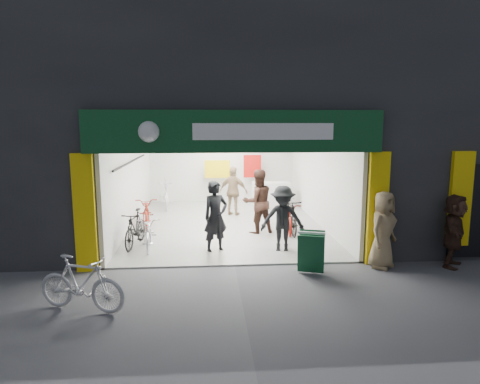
{
  "coord_description": "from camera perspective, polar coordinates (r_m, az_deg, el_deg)",
  "views": [
    {
      "loc": [
        -0.6,
        -9.31,
        3.25
      ],
      "look_at": [
        0.23,
        1.5,
        1.47
      ],
      "focal_mm": 32.0,
      "sensor_mm": 36.0,
      "label": 1
    }
  ],
  "objects": [
    {
      "name": "bike_right_back",
      "position": [
        13.52,
        5.91,
        -2.41
      ],
      "size": [
        0.51,
        1.7,
        1.02
      ],
      "primitive_type": "imported",
      "rotation": [
        0.0,
        0.0,
        0.02
      ],
      "color": "#ACACB1",
      "rests_on": "ground"
    },
    {
      "name": "bike_left_back",
      "position": [
        16.31,
        -9.84,
        -0.31
      ],
      "size": [
        0.7,
        1.89,
        1.11
      ],
      "primitive_type": "imported",
      "rotation": [
        0.0,
        0.0,
        0.1
      ],
      "color": "silver",
      "rests_on": "ground"
    },
    {
      "name": "bike_left_midfront",
      "position": [
        11.55,
        -13.8,
        -4.77
      ],
      "size": [
        0.7,
        1.68,
        0.98
      ],
      "primitive_type": "imported",
      "rotation": [
        0.0,
        0.0,
        -0.15
      ],
      "color": "black",
      "rests_on": "ground"
    },
    {
      "name": "bike_left_midback",
      "position": [
        13.67,
        -12.32,
        -2.57
      ],
      "size": [
        0.87,
        1.89,
        0.96
      ],
      "primitive_type": "imported",
      "rotation": [
        0.0,
        0.0,
        0.13
      ],
      "color": "maroon",
      "rests_on": "ground"
    },
    {
      "name": "building",
      "position": [
        14.42,
        1.66,
        13.57
      ],
      "size": [
        17.0,
        10.27,
        8.0
      ],
      "color": "#232326",
      "rests_on": "ground"
    },
    {
      "name": "sandwich_board",
      "position": [
        9.5,
        9.48,
        -7.75
      ],
      "size": [
        0.71,
        0.72,
        0.87
      ],
      "rotation": [
        0.0,
        0.0,
        -0.3
      ],
      "color": "#104325",
      "rests_on": "ground"
    },
    {
      "name": "customer_c",
      "position": [
        10.75,
        5.71,
        -3.65
      ],
      "size": [
        1.19,
        0.81,
        1.69
      ],
      "primitive_type": "imported",
      "rotation": [
        0.0,
        0.0,
        -0.18
      ],
      "color": "black",
      "rests_on": "ground"
    },
    {
      "name": "customer_b",
      "position": [
        12.46,
        2.4,
        -1.32
      ],
      "size": [
        1.08,
        0.93,
        1.9
      ],
      "primitive_type": "imported",
      "rotation": [
        0.0,
        0.0,
        3.4
      ],
      "color": "#3C241B",
      "rests_on": "ground"
    },
    {
      "name": "bike_left_front",
      "position": [
        11.34,
        -12.06,
        -5.24
      ],
      "size": [
        0.75,
        1.72,
        0.88
      ],
      "primitive_type": "imported",
      "rotation": [
        0.0,
        0.0,
        0.1
      ],
      "color": "silver",
      "rests_on": "ground"
    },
    {
      "name": "bike_right_front",
      "position": [
        12.64,
        6.65,
        -3.14
      ],
      "size": [
        0.54,
        1.79,
        1.07
      ],
      "primitive_type": "imported",
      "rotation": [
        0.0,
        0.0,
        0.02
      ],
      "color": "black",
      "rests_on": "ground"
    },
    {
      "name": "ground",
      "position": [
        9.88,
        -0.69,
        -9.88
      ],
      "size": [
        60.0,
        60.0,
        0.0
      ],
      "primitive_type": "plane",
      "color": "#56565B",
      "rests_on": "ground"
    },
    {
      "name": "bike_right_mid",
      "position": [
        12.77,
        6.55,
        -3.36
      ],
      "size": [
        0.8,
        1.8,
        0.92
      ],
      "primitive_type": "imported",
      "rotation": [
        0.0,
        0.0,
        -0.11
      ],
      "color": "maroon",
      "rests_on": "ground"
    },
    {
      "name": "customer_a",
      "position": [
        10.7,
        -3.27,
        -3.34
      ],
      "size": [
        0.79,
        0.7,
        1.81
      ],
      "primitive_type": "imported",
      "rotation": [
        0.0,
        0.0,
        0.49
      ],
      "color": "black",
      "rests_on": "ground"
    },
    {
      "name": "customer_d",
      "position": [
        14.78,
        -0.87,
        0.06
      ],
      "size": [
        1.1,
        0.8,
        1.74
      ],
      "primitive_type": "imported",
      "rotation": [
        0.0,
        0.0,
        2.72
      ],
      "color": "#957756",
      "rests_on": "ground"
    },
    {
      "name": "parked_bike",
      "position": [
        8.03,
        -20.42,
        -11.34
      ],
      "size": [
        1.72,
        0.99,
        0.99
      ],
      "primitive_type": "imported",
      "rotation": [
        0.0,
        0.0,
        1.23
      ],
      "color": "silver",
      "rests_on": "ground"
    },
    {
      "name": "pedestrian_far",
      "position": [
        10.79,
        26.66,
        -4.64
      ],
      "size": [
        1.34,
        1.52,
        1.66
      ],
      "primitive_type": "imported",
      "rotation": [
        0.0,
        0.0,
        0.9
      ],
      "color": "#3C251B",
      "rests_on": "ground"
    },
    {
      "name": "pedestrian_near",
      "position": [
        10.1,
        18.51,
        -4.8
      ],
      "size": [
        1.0,
        0.98,
        1.74
      ],
      "primitive_type": "imported",
      "rotation": [
        0.0,
        0.0,
        0.72
      ],
      "color": "#8F7753",
      "rests_on": "ground"
    }
  ]
}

